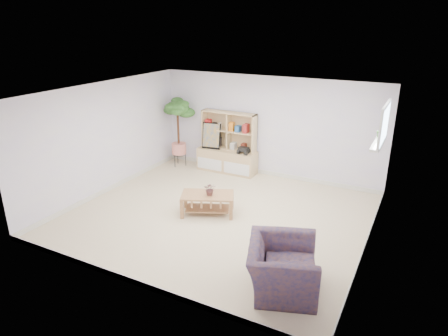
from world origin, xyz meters
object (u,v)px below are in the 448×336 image
at_px(storage_unit, 227,143).
at_px(armchair, 282,264).
at_px(floor_tree, 178,133).
at_px(coffee_table, 208,204).

relative_size(storage_unit, armchair, 1.39).
height_order(floor_tree, armchair, floor_tree).
xyz_separation_m(storage_unit, floor_tree, (-1.30, -0.19, 0.13)).
height_order(coffee_table, armchair, armchair).
bearing_deg(floor_tree, armchair, -41.48).
xyz_separation_m(coffee_table, armchair, (2.09, -1.56, 0.20)).
bearing_deg(armchair, storage_unit, 17.01).
relative_size(coffee_table, floor_tree, 0.57).
xyz_separation_m(storage_unit, coffee_table, (0.73, -2.27, -0.54)).
bearing_deg(floor_tree, coffee_table, -45.67).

